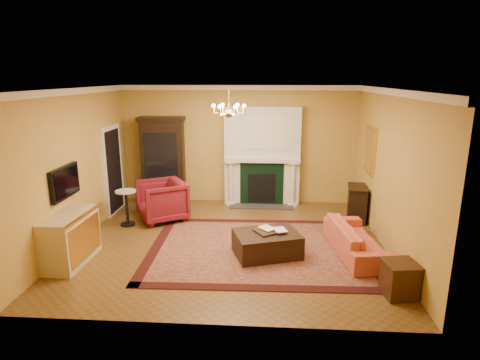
# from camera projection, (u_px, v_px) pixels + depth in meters

# --- Properties ---
(floor) EXTENTS (6.00, 5.50, 0.02)m
(floor) POSITION_uv_depth(u_px,v_px,m) (230.00, 243.00, 8.01)
(floor) COLOR brown
(floor) RESTS_ON ground
(ceiling) EXTENTS (6.00, 5.50, 0.02)m
(ceiling) POSITION_uv_depth(u_px,v_px,m) (229.00, 88.00, 7.25)
(ceiling) COLOR white
(ceiling) RESTS_ON wall_back
(wall_back) EXTENTS (6.00, 0.02, 3.00)m
(wall_back) POSITION_uv_depth(u_px,v_px,m) (239.00, 145.00, 10.30)
(wall_back) COLOR gold
(wall_back) RESTS_ON floor
(wall_front) EXTENTS (6.00, 0.02, 3.00)m
(wall_front) POSITION_uv_depth(u_px,v_px,m) (209.00, 219.00, 4.96)
(wall_front) COLOR gold
(wall_front) RESTS_ON floor
(wall_left) EXTENTS (0.02, 5.50, 3.00)m
(wall_left) POSITION_uv_depth(u_px,v_px,m) (76.00, 167.00, 7.82)
(wall_left) COLOR gold
(wall_left) RESTS_ON floor
(wall_right) EXTENTS (0.02, 5.50, 3.00)m
(wall_right) POSITION_uv_depth(u_px,v_px,m) (390.00, 171.00, 7.44)
(wall_right) COLOR gold
(wall_right) RESTS_ON floor
(fireplace) EXTENTS (1.90, 0.70, 2.50)m
(fireplace) POSITION_uv_depth(u_px,v_px,m) (262.00, 158.00, 10.15)
(fireplace) COLOR silver
(fireplace) RESTS_ON wall_back
(crown_molding) EXTENTS (6.00, 5.50, 0.12)m
(crown_molding) POSITION_uv_depth(u_px,v_px,m) (233.00, 90.00, 8.19)
(crown_molding) COLOR white
(crown_molding) RESTS_ON ceiling
(doorway) EXTENTS (0.08, 1.05, 2.10)m
(doorway) POSITION_uv_depth(u_px,v_px,m) (113.00, 170.00, 9.57)
(doorway) COLOR silver
(doorway) RESTS_ON wall_left
(tv_panel) EXTENTS (0.09, 0.95, 0.58)m
(tv_panel) POSITION_uv_depth(u_px,v_px,m) (65.00, 182.00, 7.28)
(tv_panel) COLOR black
(tv_panel) RESTS_ON wall_left
(gilt_mirror) EXTENTS (0.06, 0.76, 1.05)m
(gilt_mirror) POSITION_uv_depth(u_px,v_px,m) (370.00, 150.00, 8.76)
(gilt_mirror) COLOR gold
(gilt_mirror) RESTS_ON wall_right
(chandelier) EXTENTS (0.63, 0.55, 0.53)m
(chandelier) POSITION_uv_depth(u_px,v_px,m) (229.00, 110.00, 7.35)
(chandelier) COLOR gold
(chandelier) RESTS_ON ceiling
(oriental_rug) EXTENTS (4.27, 3.24, 0.02)m
(oriental_rug) POSITION_uv_depth(u_px,v_px,m) (260.00, 249.00, 7.69)
(oriental_rug) COLOR #3F0D0D
(oriental_rug) RESTS_ON floor
(china_cabinet) EXTENTS (1.10, 0.57, 2.14)m
(china_cabinet) POSITION_uv_depth(u_px,v_px,m) (163.00, 163.00, 10.27)
(china_cabinet) COLOR black
(china_cabinet) RESTS_ON floor
(wingback_armchair) EXTENTS (1.29, 1.31, 1.01)m
(wingback_armchair) POSITION_uv_depth(u_px,v_px,m) (162.00, 199.00, 9.14)
(wingback_armchair) COLOR maroon
(wingback_armchair) RESTS_ON floor
(pedestal_table) EXTENTS (0.45, 0.45, 0.80)m
(pedestal_table) POSITION_uv_depth(u_px,v_px,m) (127.00, 205.00, 8.81)
(pedestal_table) COLOR black
(pedestal_table) RESTS_ON floor
(commode) EXTENTS (0.61, 1.22, 0.90)m
(commode) POSITION_uv_depth(u_px,v_px,m) (70.00, 239.00, 7.04)
(commode) COLOR #BFAC8C
(commode) RESTS_ON floor
(coral_sofa) EXTENTS (0.80, 1.98, 0.75)m
(coral_sofa) POSITION_uv_depth(u_px,v_px,m) (357.00, 235.00, 7.41)
(coral_sofa) COLOR #CC4640
(coral_sofa) RESTS_ON floor
(end_table) EXTENTS (0.51, 0.51, 0.52)m
(end_table) POSITION_uv_depth(u_px,v_px,m) (399.00, 280.00, 6.00)
(end_table) COLOR #33160E
(end_table) RESTS_ON floor
(console_table) EXTENTS (0.51, 0.76, 0.78)m
(console_table) POSITION_uv_depth(u_px,v_px,m) (357.00, 204.00, 9.12)
(console_table) COLOR black
(console_table) RESTS_ON floor
(leather_ottoman) EXTENTS (1.35, 1.15, 0.43)m
(leather_ottoman) POSITION_uv_depth(u_px,v_px,m) (267.00, 244.00, 7.37)
(leather_ottoman) COLOR black
(leather_ottoman) RESTS_ON oriental_rug
(ottoman_tray) EXTENTS (0.62, 0.58, 0.03)m
(ottoman_tray) POSITION_uv_depth(u_px,v_px,m) (269.00, 231.00, 7.36)
(ottoman_tray) COLOR black
(ottoman_tray) RESTS_ON leather_ottoman
(book_a) EXTENTS (0.18, 0.17, 0.30)m
(book_a) POSITION_uv_depth(u_px,v_px,m) (263.00, 223.00, 7.30)
(book_a) COLOR gray
(book_a) RESTS_ON ottoman_tray
(book_b) EXTENTS (0.20, 0.08, 0.28)m
(book_b) POSITION_uv_depth(u_px,v_px,m) (275.00, 224.00, 7.28)
(book_b) COLOR gray
(book_b) RESTS_ON ottoman_tray
(topiary_left) EXTENTS (0.16, 0.16, 0.42)m
(topiary_left) POSITION_uv_depth(u_px,v_px,m) (238.00, 148.00, 10.08)
(topiary_left) COLOR gray
(topiary_left) RESTS_ON fireplace
(topiary_right) EXTENTS (0.16, 0.16, 0.44)m
(topiary_right) POSITION_uv_depth(u_px,v_px,m) (284.00, 148.00, 10.01)
(topiary_right) COLOR gray
(topiary_right) RESTS_ON fireplace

